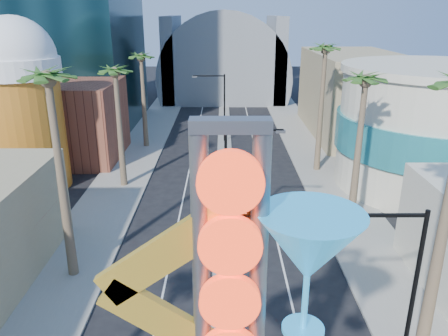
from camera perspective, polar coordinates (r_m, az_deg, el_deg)
sidewalk_west at (r=44.70m, az=-12.17°, el=0.20°), size 5.00×100.00×0.15m
sidewalk_east at (r=44.76m, az=12.35°, el=0.22°), size 5.00×100.00×0.15m
median at (r=46.55m, az=0.08°, el=1.45°), size 1.60×84.00×0.15m
brick_filler_west at (r=48.14m, az=-19.43°, el=5.79°), size 10.00×10.00×8.00m
filler_east at (r=57.37m, az=16.46°, el=9.24°), size 10.00×20.00×10.00m
beer_mug at (r=40.50m, az=-24.96°, el=8.19°), size 7.00×7.00×14.50m
turquoise_building at (r=41.58m, az=25.87°, el=4.62°), size 16.60×16.60×10.60m
canopy at (r=78.87m, az=-0.00°, el=12.21°), size 22.00×16.00×22.00m
neon_sign at (r=11.81m, az=4.92°, el=-19.17°), size 6.53×2.60×12.55m
streetlight_0 at (r=27.98m, az=1.34°, el=-0.81°), size 3.79×0.25×8.00m
streetlight_1 at (r=51.14m, az=-0.56°, el=8.69°), size 3.79×0.25×8.00m
streetlight_2 at (r=18.61m, az=22.31°, el=-13.98°), size 3.45×0.25×8.00m
palm_1 at (r=24.19m, az=-21.84°, el=9.13°), size 2.40×2.40×12.70m
palm_2 at (r=37.61m, az=-13.98°, el=11.21°), size 2.40×2.40×11.20m
palm_3 at (r=49.27m, az=-10.75°, el=13.35°), size 2.40×2.40×11.20m
palm_6 at (r=30.02m, az=17.91°, el=9.67°), size 2.40×2.40×11.70m
palm_7 at (r=41.40m, az=13.05°, el=13.90°), size 2.40×2.40×12.70m
red_pickup at (r=31.64m, az=2.52°, el=-6.39°), size 2.93×5.73×1.55m
pedestrian_b at (r=32.13m, az=16.88°, el=-6.50°), size 0.90×0.78×1.61m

